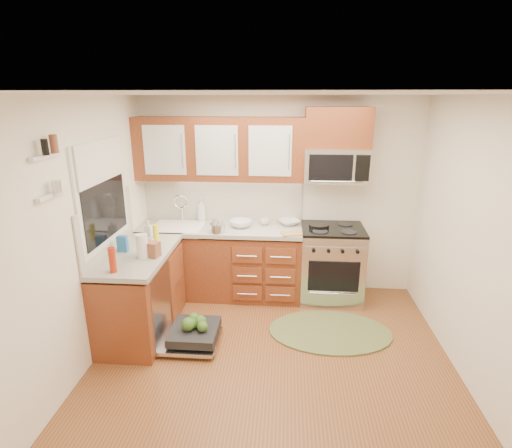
# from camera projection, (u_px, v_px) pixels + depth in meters

# --- Properties ---
(floor) EXTENTS (3.50, 3.50, 0.00)m
(floor) POSITION_uv_depth(u_px,v_px,m) (272.00, 366.00, 3.85)
(floor) COLOR brown
(floor) RESTS_ON ground
(ceiling) EXTENTS (3.50, 3.50, 0.00)m
(ceiling) POSITION_uv_depth(u_px,v_px,m) (276.00, 94.00, 3.09)
(ceiling) COLOR white
(ceiling) RESTS_ON ground
(wall_back) EXTENTS (3.50, 0.04, 2.50)m
(wall_back) POSITION_uv_depth(u_px,v_px,m) (279.00, 197.00, 5.13)
(wall_back) COLOR white
(wall_back) RESTS_ON ground
(wall_front) EXTENTS (3.50, 0.04, 2.50)m
(wall_front) POSITION_uv_depth(u_px,v_px,m) (260.00, 380.00, 1.81)
(wall_front) COLOR white
(wall_front) RESTS_ON ground
(wall_left) EXTENTS (0.04, 3.50, 2.50)m
(wall_left) POSITION_uv_depth(u_px,v_px,m) (80.00, 239.00, 3.60)
(wall_left) COLOR white
(wall_left) RESTS_ON ground
(wall_right) EXTENTS (0.04, 3.50, 2.50)m
(wall_right) POSITION_uv_depth(u_px,v_px,m) (482.00, 250.00, 3.34)
(wall_right) COLOR white
(wall_right) RESTS_ON ground
(base_cabinet_back) EXTENTS (2.05, 0.60, 0.85)m
(base_cabinet_back) POSITION_uv_depth(u_px,v_px,m) (221.00, 263.00, 5.15)
(base_cabinet_back) COLOR #5D2214
(base_cabinet_back) RESTS_ON ground
(base_cabinet_left) EXTENTS (0.60, 1.25, 0.85)m
(base_cabinet_left) POSITION_uv_depth(u_px,v_px,m) (141.00, 295.00, 4.33)
(base_cabinet_left) COLOR #5D2214
(base_cabinet_left) RESTS_ON ground
(countertop_back) EXTENTS (2.07, 0.64, 0.05)m
(countertop_back) POSITION_uv_depth(u_px,v_px,m) (220.00, 229.00, 5.00)
(countertop_back) COLOR #AAA59C
(countertop_back) RESTS_ON base_cabinet_back
(countertop_left) EXTENTS (0.64, 1.27, 0.05)m
(countertop_left) POSITION_uv_depth(u_px,v_px,m) (138.00, 254.00, 4.18)
(countertop_left) COLOR #AAA59C
(countertop_left) RESTS_ON base_cabinet_left
(backsplash_back) EXTENTS (2.05, 0.02, 0.57)m
(backsplash_back) POSITION_uv_depth(u_px,v_px,m) (223.00, 199.00, 5.18)
(backsplash_back) COLOR #B0AC9E
(backsplash_back) RESTS_ON ground
(backsplash_left) EXTENTS (0.02, 1.25, 0.57)m
(backsplash_left) POSITION_uv_depth(u_px,v_px,m) (107.00, 226.00, 4.11)
(backsplash_left) COLOR #B0AC9E
(backsplash_left) RESTS_ON ground
(upper_cabinets) EXTENTS (2.05, 0.35, 0.75)m
(upper_cabinets) POSITION_uv_depth(u_px,v_px,m) (219.00, 149.00, 4.83)
(upper_cabinets) COLOR #5D2214
(upper_cabinets) RESTS_ON ground
(cabinet_over_mw) EXTENTS (0.76, 0.35, 0.47)m
(cabinet_over_mw) POSITION_uv_depth(u_px,v_px,m) (338.00, 128.00, 4.65)
(cabinet_over_mw) COLOR #5D2214
(cabinet_over_mw) RESTS_ON ground
(range) EXTENTS (0.76, 0.64, 0.95)m
(range) POSITION_uv_depth(u_px,v_px,m) (331.00, 264.00, 5.01)
(range) COLOR silver
(range) RESTS_ON ground
(microwave) EXTENTS (0.76, 0.38, 0.40)m
(microwave) POSITION_uv_depth(u_px,v_px,m) (336.00, 165.00, 4.75)
(microwave) COLOR silver
(microwave) RESTS_ON ground
(sink) EXTENTS (0.62, 0.50, 0.26)m
(sink) POSITION_uv_depth(u_px,v_px,m) (179.00, 236.00, 5.05)
(sink) COLOR white
(sink) RESTS_ON ground
(dishwasher) EXTENTS (0.70, 0.60, 0.20)m
(dishwasher) POSITION_uv_depth(u_px,v_px,m) (191.00, 335.00, 4.17)
(dishwasher) COLOR silver
(dishwasher) RESTS_ON ground
(window) EXTENTS (0.03, 1.05, 1.05)m
(window) POSITION_uv_depth(u_px,v_px,m) (102.00, 194.00, 3.98)
(window) COLOR white
(window) RESTS_ON ground
(window_blind) EXTENTS (0.02, 0.96, 0.40)m
(window_blind) POSITION_uv_depth(u_px,v_px,m) (101.00, 161.00, 3.88)
(window_blind) COLOR white
(window_blind) RESTS_ON ground
(shelf_upper) EXTENTS (0.04, 0.40, 0.03)m
(shelf_upper) POSITION_uv_depth(u_px,v_px,m) (47.00, 156.00, 3.02)
(shelf_upper) COLOR white
(shelf_upper) RESTS_ON ground
(shelf_lower) EXTENTS (0.04, 0.40, 0.03)m
(shelf_lower) POSITION_uv_depth(u_px,v_px,m) (53.00, 194.00, 3.11)
(shelf_lower) COLOR white
(shelf_lower) RESTS_ON ground
(rug) EXTENTS (1.56, 1.28, 0.02)m
(rug) POSITION_uv_depth(u_px,v_px,m) (330.00, 332.00, 4.39)
(rug) COLOR olive
(rug) RESTS_ON ground
(skillet) EXTENTS (0.27, 0.27, 0.05)m
(skillet) POSITION_uv_depth(u_px,v_px,m) (319.00, 226.00, 4.87)
(skillet) COLOR black
(skillet) RESTS_ON range
(stock_pot) EXTENTS (0.24, 0.24, 0.11)m
(stock_pot) POSITION_uv_depth(u_px,v_px,m) (217.00, 228.00, 4.76)
(stock_pot) COLOR silver
(stock_pot) RESTS_ON countertop_back
(cutting_board) EXTENTS (0.28, 0.22, 0.02)m
(cutting_board) POSITION_uv_depth(u_px,v_px,m) (292.00, 234.00, 4.71)
(cutting_board) COLOR #9F6E48
(cutting_board) RESTS_ON countertop_back
(canister) EXTENTS (0.09, 0.09, 0.15)m
(canister) POSITION_uv_depth(u_px,v_px,m) (214.00, 225.00, 4.82)
(canister) COLOR silver
(canister) RESTS_ON countertop_back
(paper_towel_roll) EXTENTS (0.13, 0.13, 0.25)m
(paper_towel_roll) POSITION_uv_depth(u_px,v_px,m) (142.00, 246.00, 4.00)
(paper_towel_roll) COLOR white
(paper_towel_roll) RESTS_ON countertop_left
(mustard_bottle) EXTENTS (0.07, 0.07, 0.19)m
(mustard_bottle) POSITION_uv_depth(u_px,v_px,m) (156.00, 233.00, 4.46)
(mustard_bottle) COLOR yellow
(mustard_bottle) RESTS_ON countertop_left
(red_bottle) EXTENTS (0.08, 0.08, 0.24)m
(red_bottle) POSITION_uv_depth(u_px,v_px,m) (112.00, 260.00, 3.66)
(red_bottle) COLOR #AC260E
(red_bottle) RESTS_ON countertop_left
(wooden_box) EXTENTS (0.18, 0.15, 0.16)m
(wooden_box) POSITION_uv_depth(u_px,v_px,m) (152.00, 249.00, 4.04)
(wooden_box) COLOR brown
(wooden_box) RESTS_ON countertop_left
(blue_carton) EXTENTS (0.11, 0.07, 0.17)m
(blue_carton) POSITION_uv_depth(u_px,v_px,m) (123.00, 244.00, 4.18)
(blue_carton) COLOR #2466A9
(blue_carton) RESTS_ON countertop_left
(bowl_a) EXTENTS (0.34, 0.34, 0.06)m
(bowl_a) POSITION_uv_depth(u_px,v_px,m) (289.00, 222.00, 5.07)
(bowl_a) COLOR #999999
(bowl_a) RESTS_ON countertop_back
(bowl_b) EXTENTS (0.33, 0.33, 0.09)m
(bowl_b) POSITION_uv_depth(u_px,v_px,m) (241.00, 224.00, 4.98)
(bowl_b) COLOR #999999
(bowl_b) RESTS_ON countertop_back
(cup) EXTENTS (0.16, 0.16, 0.10)m
(cup) POSITION_uv_depth(u_px,v_px,m) (264.00, 221.00, 5.06)
(cup) COLOR #999999
(cup) RESTS_ON countertop_back
(soap_bottle_a) EXTENTS (0.14, 0.14, 0.31)m
(soap_bottle_a) POSITION_uv_depth(u_px,v_px,m) (201.00, 209.00, 5.19)
(soap_bottle_a) COLOR #999999
(soap_bottle_a) RESTS_ON countertop_back
(soap_bottle_b) EXTENTS (0.10, 0.10, 0.18)m
(soap_bottle_b) POSITION_uv_depth(u_px,v_px,m) (149.00, 228.00, 4.65)
(soap_bottle_b) COLOR #999999
(soap_bottle_b) RESTS_ON countertop_left
(soap_bottle_c) EXTENTS (0.16, 0.16, 0.16)m
(soap_bottle_c) POSITION_uv_depth(u_px,v_px,m) (154.00, 247.00, 4.10)
(soap_bottle_c) COLOR #999999
(soap_bottle_c) RESTS_ON countertop_left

